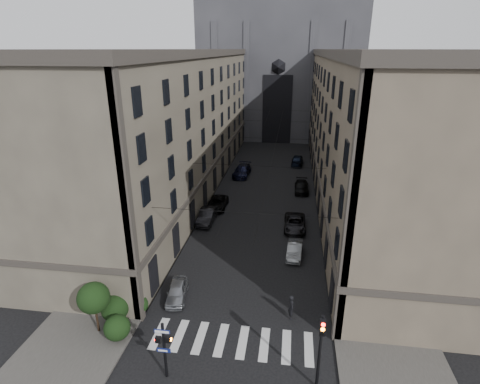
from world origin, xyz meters
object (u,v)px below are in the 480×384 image
at_px(car_right_far, 297,161).
at_px(car_right_near, 295,250).
at_px(car_left_midnear, 207,216).
at_px(car_right_midnear, 295,223).
at_px(pedestrian_signal_left, 164,346).
at_px(car_left_far, 242,171).
at_px(traffic_light_right, 321,344).
at_px(car_right_midfar, 302,187).
at_px(gothic_tower, 281,54).
at_px(car_left_midfar, 217,203).
at_px(pedestrian, 292,307).
at_px(car_left_near, 177,291).

bearing_deg(car_right_far, car_right_near, -86.61).
distance_m(car_left_midnear, car_right_midnear, 10.12).
relative_size(pedestrian_signal_left, car_right_far, 0.85).
xyz_separation_m(pedestrian_signal_left, car_left_midnear, (-2.40, 21.88, -1.54)).
xyz_separation_m(car_left_far, car_right_near, (8.40, -23.72, -0.16)).
height_order(traffic_light_right, car_right_midfar, traffic_light_right).
distance_m(gothic_tower, car_left_midfar, 50.68).
bearing_deg(car_right_midfar, gothic_tower, 97.19).
bearing_deg(traffic_light_right, car_left_far, 104.14).
xyz_separation_m(car_left_far, pedestrian, (8.21, -32.82, 0.15)).
height_order(car_right_midnear, car_right_midfar, car_right_midnear).
height_order(car_left_midnear, car_right_near, car_left_midnear).
xyz_separation_m(traffic_light_right, pedestrian, (-1.59, 6.08, -2.32)).
distance_m(car_left_near, car_right_near, 12.31).
distance_m(car_right_near, car_right_far, 30.80).
xyz_separation_m(gothic_tower, car_left_midnear, (-5.91, -51.57, -17.02)).
bearing_deg(car_right_midnear, gothic_tower, 94.21).
relative_size(car_left_midfar, car_right_near, 1.21).
bearing_deg(pedestrian_signal_left, car_left_midnear, 96.25).
height_order(traffic_light_right, pedestrian, traffic_light_right).
bearing_deg(gothic_tower, car_left_midnear, -96.54).
xyz_separation_m(gothic_tower, car_left_midfar, (-5.52, -47.38, -17.13)).
bearing_deg(car_left_near, car_left_midfar, 83.17).
height_order(car_left_near, car_right_far, car_right_far).
relative_size(pedestrian_signal_left, car_right_near, 1.00).
height_order(car_right_near, car_right_midnear, car_right_midnear).
height_order(car_left_midfar, pedestrian, pedestrian).
bearing_deg(car_left_midnear, car_right_far, 67.28).
bearing_deg(car_left_far, car_right_midnear, -61.14).
distance_m(car_left_midnear, car_right_far, 26.63).
relative_size(car_right_midfar, pedestrian, 2.47).
bearing_deg(pedestrian_signal_left, car_left_far, 91.00).
xyz_separation_m(car_left_midnear, car_right_near, (10.11, -6.29, -0.12)).
bearing_deg(car_left_midfar, traffic_light_right, -66.75).
relative_size(pedestrian_signal_left, car_right_midnear, 0.78).
height_order(traffic_light_right, car_right_near, traffic_light_right).
xyz_separation_m(pedestrian_signal_left, car_left_near, (-1.63, 7.58, -1.67)).
relative_size(car_left_midnear, car_left_far, 0.84).
bearing_deg(car_left_near, traffic_light_right, -41.66).
height_order(car_left_far, car_right_near, car_left_far).
bearing_deg(car_right_midnear, car_left_midfar, 154.44).
bearing_deg(car_right_near, car_left_far, 112.99).
bearing_deg(pedestrian, car_left_midnear, 26.99).
bearing_deg(car_left_far, pedestrian, -72.36).
xyz_separation_m(car_left_near, car_left_midnear, (-0.76, 14.30, 0.13)).
relative_size(car_left_near, car_right_midfar, 0.80).
distance_m(pedestrian_signal_left, traffic_light_right, 9.18).
xyz_separation_m(gothic_tower, car_right_midfar, (5.09, -39.97, -17.10)).
distance_m(traffic_light_right, car_right_midfar, 33.18).
distance_m(traffic_light_right, car_right_near, 15.47).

